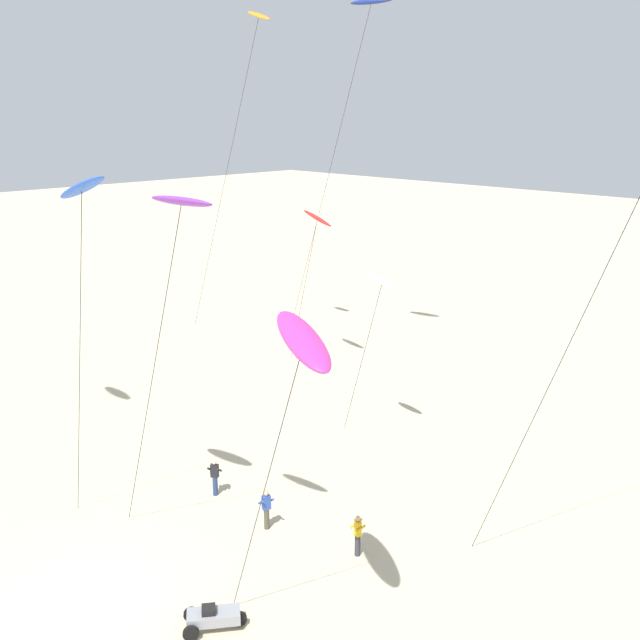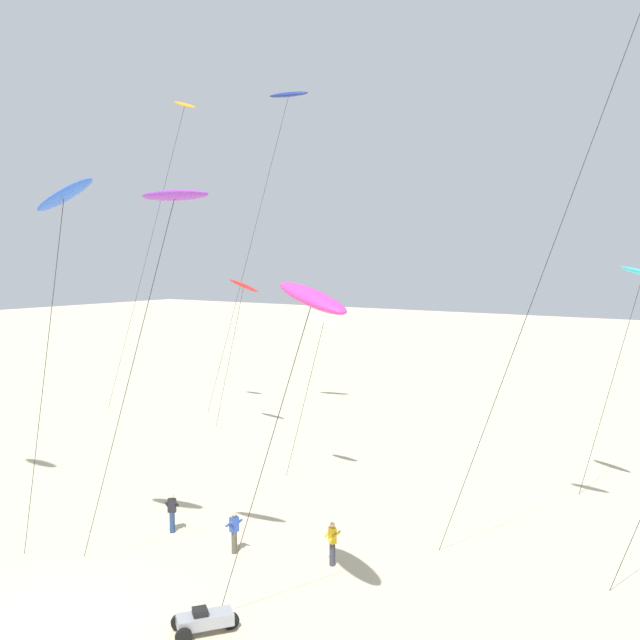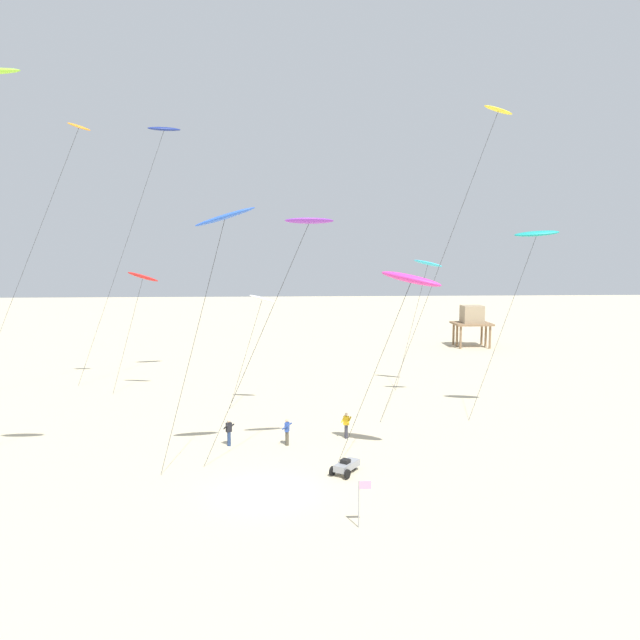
% 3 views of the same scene
% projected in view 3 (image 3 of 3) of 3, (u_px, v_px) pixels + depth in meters
% --- Properties ---
extents(ground_plane, '(260.00, 260.00, 0.00)m').
position_uv_depth(ground_plane, '(265.00, 492.00, 30.90)').
color(ground_plane, beige).
extents(kite_cyan, '(3.78, 1.68, 11.31)m').
position_uv_depth(kite_cyan, '(428.00, 264.00, 52.06)').
color(kite_cyan, '#33BFE0').
rests_on(kite_cyan, ground).
extents(kite_white, '(3.53, 0.55, 8.73)m').
position_uv_depth(kite_white, '(262.00, 300.00, 46.03)').
color(kite_white, white).
rests_on(kite_white, ground).
extents(kite_blue, '(5.27, 0.86, 14.24)m').
position_uv_depth(kite_blue, '(224.00, 219.00, 31.59)').
color(kite_blue, blue).
rests_on(kite_blue, ground).
extents(kite_navy, '(9.69, 1.51, 22.32)m').
position_uv_depth(kite_navy, '(163.00, 132.00, 52.33)').
color(kite_navy, navy).
rests_on(kite_navy, ground).
extents(kite_teal, '(5.77, 1.64, 13.43)m').
position_uv_depth(kite_teal, '(536.00, 234.00, 42.28)').
color(kite_teal, teal).
rests_on(kite_teal, ground).
extents(kite_yellow, '(8.43, 1.09, 21.47)m').
position_uv_depth(kite_yellow, '(495.00, 119.00, 40.76)').
color(kite_yellow, yellow).
rests_on(kite_yellow, ground).
extents(kite_purple, '(7.22, 1.10, 13.72)m').
position_uv_depth(kite_purple, '(308.00, 223.00, 32.80)').
color(kite_purple, purple).
rests_on(kite_purple, ground).
extents(kite_orange, '(10.55, 1.37, 21.98)m').
position_uv_depth(kite_orange, '(75.00, 137.00, 48.74)').
color(kite_orange, orange).
rests_on(kite_orange, ground).
extents(kite_magenta, '(5.67, 2.30, 11.02)m').
position_uv_depth(kite_magenta, '(411.00, 279.00, 33.25)').
color(kite_magenta, '#D8339E').
rests_on(kite_magenta, ground).
extents(kite_red, '(4.13, 0.82, 10.37)m').
position_uv_depth(kite_red, '(143.00, 278.00, 50.75)').
color(kite_red, red).
rests_on(kite_red, ground).
extents(kite_flyer_nearest, '(0.72, 0.72, 1.67)m').
position_uv_depth(kite_flyer_nearest, '(229.00, 432.00, 38.08)').
color(kite_flyer_nearest, navy).
rests_on(kite_flyer_nearest, ground).
extents(kite_flyer_middle, '(0.66, 0.68, 1.67)m').
position_uv_depth(kite_flyer_middle, '(287.00, 431.00, 38.16)').
color(kite_flyer_middle, '#4C4738').
rests_on(kite_flyer_middle, ground).
extents(kite_flyer_furthest, '(0.71, 0.71, 1.67)m').
position_uv_depth(kite_flyer_furthest, '(346.00, 425.00, 39.60)').
color(kite_flyer_furthest, '#33333D').
rests_on(kite_flyer_furthest, ground).
extents(stilt_house, '(4.53, 3.96, 5.14)m').
position_uv_depth(stilt_house, '(472.00, 318.00, 76.80)').
color(stilt_house, '#846647').
rests_on(stilt_house, ground).
extents(beach_buggy, '(1.78, 1.99, 0.82)m').
position_uv_depth(beach_buggy, '(346.00, 466.00, 33.40)').
color(beach_buggy, gray).
rests_on(beach_buggy, ground).
extents(marker_flag, '(0.57, 0.05, 2.10)m').
position_uv_depth(marker_flag, '(362.00, 494.00, 26.80)').
color(marker_flag, gray).
rests_on(marker_flag, ground).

